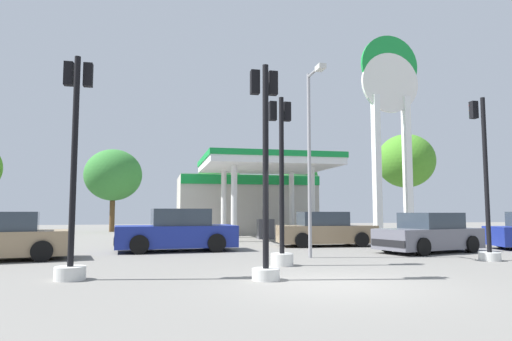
% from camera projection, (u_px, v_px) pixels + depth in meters
% --- Properties ---
extents(ground_plane, '(90.00, 90.00, 0.00)m').
position_uv_depth(ground_plane, '(334.00, 285.00, 9.60)').
color(ground_plane, slate).
rests_on(ground_plane, ground).
extents(gas_station, '(9.16, 12.88, 4.59)m').
position_uv_depth(gas_station, '(246.00, 201.00, 30.91)').
color(gas_station, '#ADA89E').
rests_on(gas_station, ground).
extents(station_pole_sign, '(3.93, 0.56, 13.02)m').
position_uv_depth(station_pole_sign, '(391.00, 107.00, 29.14)').
color(station_pole_sign, white).
rests_on(station_pole_sign, ground).
extents(car_0, '(4.76, 2.40, 1.65)m').
position_uv_depth(car_0, '(177.00, 232.00, 17.65)').
color(car_0, black).
rests_on(car_0, ground).
extents(car_4, '(4.38, 2.18, 1.53)m').
position_uv_depth(car_4, '(325.00, 230.00, 20.16)').
color(car_4, black).
rests_on(car_4, ground).
extents(car_6, '(4.50, 2.81, 1.50)m').
position_uv_depth(car_6, '(429.00, 234.00, 17.09)').
color(car_6, black).
rests_on(car_6, ground).
extents(traffic_signal_0, '(0.66, 0.69, 5.25)m').
position_uv_depth(traffic_signal_0, '(486.00, 202.00, 14.38)').
color(traffic_signal_0, silver).
rests_on(traffic_signal_0, ground).
extents(traffic_signal_1, '(0.65, 0.67, 5.01)m').
position_uv_depth(traffic_signal_1, '(265.00, 186.00, 10.44)').
color(traffic_signal_1, silver).
rests_on(traffic_signal_1, ground).
extents(traffic_signal_2, '(0.69, 0.70, 5.22)m').
position_uv_depth(traffic_signal_2, '(73.00, 193.00, 10.44)').
color(traffic_signal_2, silver).
rests_on(traffic_signal_2, ground).
extents(traffic_signal_3, '(0.65, 0.68, 4.92)m').
position_uv_depth(traffic_signal_3, '(281.00, 200.00, 13.11)').
color(traffic_signal_3, silver).
rests_on(traffic_signal_3, ground).
extents(tree_1, '(4.27, 4.27, 6.22)m').
position_uv_depth(tree_1, '(113.00, 175.00, 34.07)').
color(tree_1, brown).
rests_on(tree_1, ground).
extents(tree_2, '(3.25, 3.25, 6.20)m').
position_uv_depth(tree_2, '(219.00, 174.00, 35.29)').
color(tree_2, brown).
rests_on(tree_2, ground).
extents(tree_3, '(2.87, 2.87, 5.67)m').
position_uv_depth(tree_3, '(301.00, 178.00, 37.04)').
color(tree_3, brown).
rests_on(tree_3, ground).
extents(tree_4, '(4.76, 4.76, 7.95)m').
position_uv_depth(tree_4, '(406.00, 161.00, 37.49)').
color(tree_4, brown).
rests_on(tree_4, ground).
extents(corner_streetlamp, '(0.24, 1.48, 6.32)m').
position_uv_depth(corner_streetlamp, '(311.00, 143.00, 15.22)').
color(corner_streetlamp, gray).
rests_on(corner_streetlamp, ground).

